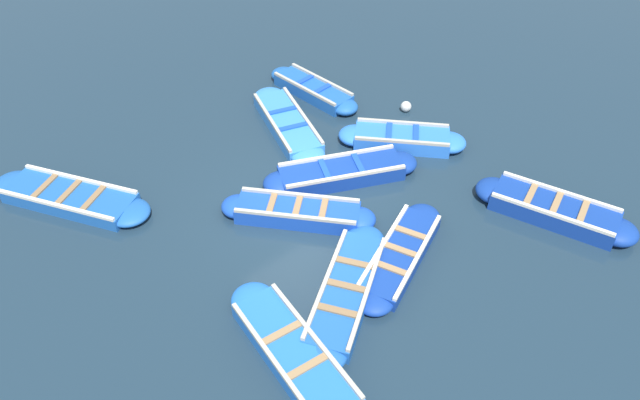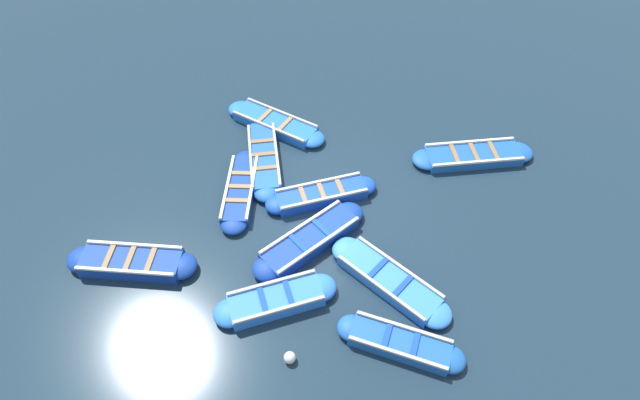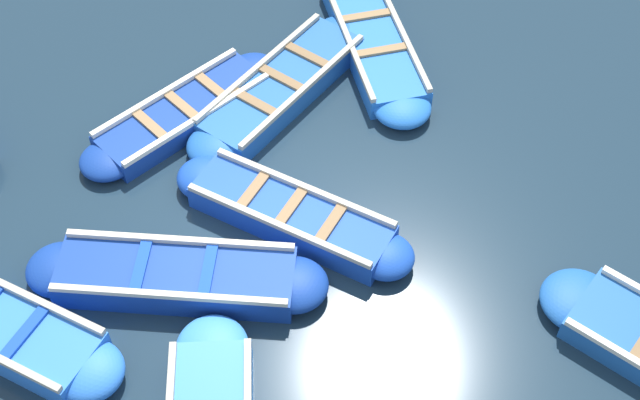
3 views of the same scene
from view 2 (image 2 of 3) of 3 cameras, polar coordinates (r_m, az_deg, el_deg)
name	(u,v)px [view 2 (image 2 of 3)]	position (r m, az deg, el deg)	size (l,w,h in m)	color
ground_plane	(316,207)	(14.67, -0.41, -0.85)	(120.00, 120.00, 0.00)	#1C303F
boat_alongside	(321,195)	(14.74, 0.16, 0.59)	(2.73, 3.06, 0.42)	#1947B7
boat_inner_gap	(473,156)	(16.66, 17.07, 4.87)	(2.77, 3.86, 0.37)	#1E59AD
boat_mid_row	(400,343)	(12.35, 9.14, -15.85)	(0.95, 3.14, 0.40)	#1E59AD
boat_tucked	(276,300)	(12.76, -5.05, -11.31)	(2.70, 2.91, 0.43)	blue
boat_centre	(389,280)	(13.16, 7.92, -9.06)	(1.97, 3.74, 0.37)	#3884E0
boat_drifting	(132,262)	(14.17, -20.70, -6.70)	(1.94, 3.58, 0.46)	navy
boat_bow_out	(264,158)	(15.94, -6.43, 4.80)	(3.60, 2.66, 0.39)	#1E59AD
boat_outer_left	(275,123)	(17.14, -5.14, 8.72)	(1.32, 3.86, 0.38)	blue
boat_near_quay	(240,190)	(15.11, -9.09, 1.15)	(3.39, 1.93, 0.36)	navy
boat_broadside	(310,240)	(13.72, -1.14, -4.55)	(3.68, 2.35, 0.43)	navy
buoy_orange_near	(290,358)	(12.11, -3.47, -17.53)	(0.29, 0.29, 0.29)	silver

